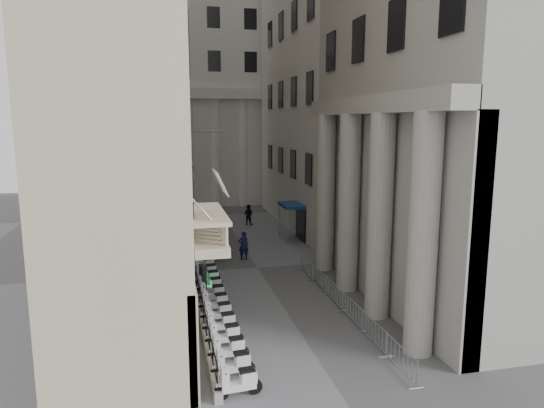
{
  "coord_description": "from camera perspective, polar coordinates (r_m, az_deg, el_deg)",
  "views": [
    {
      "loc": [
        -5.89,
        -11.18,
        9.58
      ],
      "look_at": [
        0.68,
        17.78,
        4.5
      ],
      "focal_mm": 32.0,
      "sensor_mm": 36.0,
      "label": 1
    }
  ],
  "objects": [
    {
      "name": "far_building",
      "position": [
        59.72,
        -7.31,
        14.84
      ],
      "size": [
        22.0,
        10.0,
        30.0
      ],
      "primitive_type": "cube",
      "color": "beige",
      "rests_on": "ground"
    },
    {
      "name": "flag",
      "position": [
        18.9,
        -5.64,
        -20.8
      ],
      "size": [
        1.0,
        1.4,
        8.2
      ],
      "primitive_type": null,
      "color": "#9E0C11",
      "rests_on": "ground"
    },
    {
      "name": "scooter_0",
      "position": [
        18.4,
        -3.91,
        -21.68
      ],
      "size": [
        1.45,
        0.69,
        1.5
      ],
      "primitive_type": null,
      "rotation": [
        0.0,
        0.0,
        1.67
      ],
      "color": "silver",
      "rests_on": "ground"
    },
    {
      "name": "scooter_6",
      "position": [
        25.3,
        -6.7,
        -12.61
      ],
      "size": [
        1.45,
        0.69,
        1.5
      ],
      "primitive_type": null,
      "rotation": [
        0.0,
        0.0,
        1.67
      ],
      "color": "silver",
      "rests_on": "ground"
    },
    {
      "name": "pedestrian_c",
      "position": [
        41.74,
        -6.26,
        -2.38
      ],
      "size": [
        1.03,
        0.93,
        1.76
      ],
      "primitive_type": "imported",
      "rotation": [
        0.0,
        0.0,
        3.71
      ],
      "color": "black",
      "rests_on": "ground"
    },
    {
      "name": "blue_awning",
      "position": [
        39.68,
        2.27,
        -4.27
      ],
      "size": [
        1.6,
        3.0,
        3.0
      ],
      "primitive_type": null,
      "color": "navy",
      "rests_on": "ground"
    },
    {
      "name": "pedestrian_b",
      "position": [
        45.35,
        -2.8,
        -1.26
      ],
      "size": [
        1.18,
        1.1,
        1.93
      ],
      "primitive_type": "imported",
      "rotation": [
        0.0,
        0.0,
        2.62
      ],
      "color": "black",
      "rests_on": "ground"
    },
    {
      "name": "scooter_10",
      "position": [
        30.13,
        -7.77,
        -8.92
      ],
      "size": [
        1.45,
        0.69,
        1.5
      ],
      "primitive_type": null,
      "rotation": [
        0.0,
        0.0,
        1.67
      ],
      "color": "silver",
      "rests_on": "ground"
    },
    {
      "name": "barrier_0",
      "position": [
        20.42,
        14.87,
        -18.61
      ],
      "size": [
        0.6,
        2.4,
        1.1
      ],
      "primitive_type": null,
      "color": "#97999E",
      "rests_on": "ground"
    },
    {
      "name": "scooter_7",
      "position": [
        26.49,
        -7.01,
        -11.57
      ],
      "size": [
        1.45,
        0.69,
        1.5
      ],
      "primitive_type": null,
      "rotation": [
        0.0,
        0.0,
        1.67
      ],
      "color": "silver",
      "rests_on": "ground"
    },
    {
      "name": "left_building",
      "position": [
        34.04,
        -16.39,
        21.93
      ],
      "size": [
        5.0,
        36.0,
        34.0
      ],
      "primitive_type": "cube",
      "color": "#C0B494",
      "rests_on": "ground"
    },
    {
      "name": "scooter_9",
      "position": [
        28.91,
        -7.54,
        -9.73
      ],
      "size": [
        1.45,
        0.69,
        1.5
      ],
      "primitive_type": null,
      "rotation": [
        0.0,
        0.0,
        1.67
      ],
      "color": "silver",
      "rests_on": "ground"
    },
    {
      "name": "scooter_5",
      "position": [
        24.11,
        -6.36,
        -13.76
      ],
      "size": [
        1.45,
        0.69,
        1.5
      ],
      "primitive_type": null,
      "rotation": [
        0.0,
        0.0,
        1.67
      ],
      "color": "silver",
      "rests_on": "ground"
    },
    {
      "name": "barrier_4",
      "position": [
        28.87,
        5.56,
        -9.72
      ],
      "size": [
        0.6,
        2.4,
        1.1
      ],
      "primitive_type": null,
      "color": "#97999E",
      "rests_on": "ground"
    },
    {
      "name": "security_tent",
      "position": [
        34.29,
        -8.28,
        -1.38
      ],
      "size": [
        4.49,
        4.49,
        3.65
      ],
      "color": "silver",
      "rests_on": "ground"
    },
    {
      "name": "scooter_1",
      "position": [
        19.5,
        -4.54,
        -19.73
      ],
      "size": [
        1.45,
        0.69,
        1.5
      ],
      "primitive_type": null,
      "rotation": [
        0.0,
        0.0,
        1.67
      ],
      "color": "silver",
      "rests_on": "ground"
    },
    {
      "name": "scooter_12",
      "position": [
        32.58,
        -8.18,
        -7.49
      ],
      "size": [
        1.45,
        0.69,
        1.5
      ],
      "primitive_type": null,
      "rotation": [
        0.0,
        0.0,
        1.67
      ],
      "color": "silver",
      "rests_on": "ground"
    },
    {
      "name": "barrier_5",
      "position": [
        31.12,
        4.1,
        -8.24
      ],
      "size": [
        0.6,
        2.4,
        1.1
      ],
      "primitive_type": null,
      "color": "#97999E",
      "rests_on": "ground"
    },
    {
      "name": "barrier_2",
      "position": [
        24.5,
        9.33,
        -13.44
      ],
      "size": [
        0.6,
        2.4,
        1.1
      ],
      "primitive_type": null,
      "color": "#97999E",
      "rests_on": "ground"
    },
    {
      "name": "scooter_3",
      "position": [
        21.78,
        -5.56,
        -16.44
      ],
      "size": [
        1.45,
        0.69,
        1.5
      ],
      "primitive_type": null,
      "rotation": [
        0.0,
        0.0,
        1.67
      ],
      "color": "silver",
      "rests_on": "ground"
    },
    {
      "name": "scooter_14",
      "position": [
        35.05,
        -8.53,
        -6.26
      ],
      "size": [
        1.45,
        0.69,
        1.5
      ],
      "primitive_type": null,
      "rotation": [
        0.0,
        0.0,
        1.67
      ],
      "color": "silver",
      "rests_on": "ground"
    },
    {
      "name": "info_kiosk",
      "position": [
        27.42,
        -8.09,
        -8.9
      ],
      "size": [
        0.39,
        0.85,
        1.73
      ],
      "rotation": [
        0.0,
        0.0,
        0.17
      ],
      "color": "black",
      "rests_on": "ground"
    },
    {
      "name": "scooter_11",
      "position": [
        31.35,
        -7.99,
        -8.18
      ],
      "size": [
        1.45,
        0.69,
        1.5
      ],
      "primitive_type": null,
      "rotation": [
        0.0,
        0.0,
        1.67
      ],
      "color": "silver",
      "rests_on": "ground"
    },
    {
      "name": "scooter_13",
      "position": [
        33.81,
        -8.36,
        -6.86
      ],
      "size": [
        1.45,
        0.69,
        1.5
      ],
      "primitive_type": null,
      "rotation": [
        0.0,
        0.0,
        1.67
      ],
      "color": "silver",
      "rests_on": "ground"
    },
    {
      "name": "pedestrian_a",
      "position": [
        34.05,
        -3.37,
        -4.9
      ],
      "size": [
        0.79,
        0.57,
        2.0
      ],
      "primitive_type": "imported",
      "rotation": [
        0.0,
        0.0,
        3.27
      ],
      "color": "#0C1433",
      "rests_on": "ground"
    },
    {
      "name": "scooter_8",
      "position": [
        27.69,
        -7.29,
        -10.61
      ],
      "size": [
        1.45,
        0.69,
        1.5
      ],
      "primitive_type": null,
      "rotation": [
        0.0,
        0.0,
        1.67
      ],
      "color": "silver",
      "rests_on": "ground"
    },
    {
      "name": "scooter_4",
      "position": [
        22.94,
        -5.99,
        -15.03
      ],
      "size": [
        1.45,
        0.69,
        1.5
      ],
      "primitive_type": null,
      "rotation": [
        0.0,
        0.0,
        1.67
      ],
      "color": "silver",
      "rests_on": "ground"
    },
    {
      "name": "barrier_1",
      "position": [
        22.41,
        11.81,
        -15.81
      ],
      "size": [
        0.6,
        2.4,
        1.1
      ],
      "primitive_type": null,
      "color": "#97999E",
      "rests_on": "ground"
    },
    {
      "name": "iron_fence",
      "position": [
        30.75,
        -9.28,
        -8.57
      ],
      "size": [
        0.3,
        28.0,
        1.4
      ],
      "primitive_type": null,
      "color": "black",
      "rests_on": "ground"
    },
    {
      "name": "barrier_3",
      "position": [
        26.66,
        7.28,
        -11.43
      ],
      "size": [
        0.6,
        2.4,
        1.1
      ],
      "primitive_type": null,
      "color": "#97999E",
      "rests_on": "ground"
    },
    {
      "name": "street_lamp",
      "position": [
        36.72,
        -9.5,
        2.97
      ],
      "size": [
        2.85,
        0.88,
        8.92
      ],
      "rotation": [
        0.0,
        0.0,
        -0.24
      ],
      "color": "gray",
      "rests_on": "ground"
    },
    {
      "name": "scooter_2",
      "position": [
        20.63,
        -5.08,
        -17.99
      ],
      "size": [
        1.45,
        0.69,
        1.5
      ],
      "primitive_type": null,
      "rotation": [
        0.0,
        0.0,
        1.67
      ],
      "color": "silver",
      "rests_on": "ground"
    }
  ]
}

